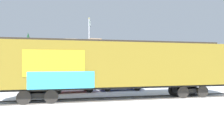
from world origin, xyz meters
TOP-DOWN VIEW (x-y plane):
  - ground_plane at (0.00, 0.00)m, footprint 260.00×260.00m
  - track at (-0.80, 0.11)m, footprint 59.96×5.85m
  - freight_car at (0.77, -0.00)m, footprint 17.52×3.96m
  - flagpole at (1.31, 13.14)m, footprint 0.54×1.18m
  - hillside at (-0.05, 71.85)m, footprint 121.40×31.96m
  - parked_car_red at (-2.01, 5.14)m, footprint 4.25×2.07m
  - parked_car_blue at (2.68, 5.25)m, footprint 4.49×2.13m

SIDE VIEW (x-z plane):
  - ground_plane at x=0.00m, z-range 0.00..0.00m
  - track at x=-0.80m, z-range 0.00..0.08m
  - parked_car_red at x=-2.01m, z-range 0.03..1.63m
  - parked_car_blue at x=2.68m, z-range -0.01..1.75m
  - freight_car at x=0.77m, z-range 0.33..4.70m
  - hillside at x=-0.05m, z-range -2.31..10.47m
  - flagpole at x=1.31m, z-range 0.94..9.51m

